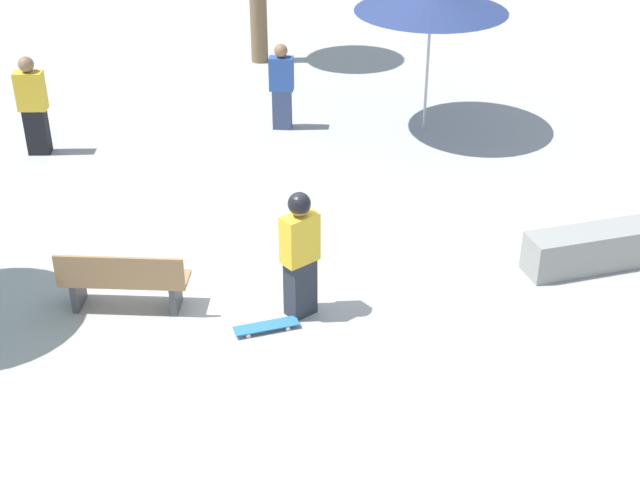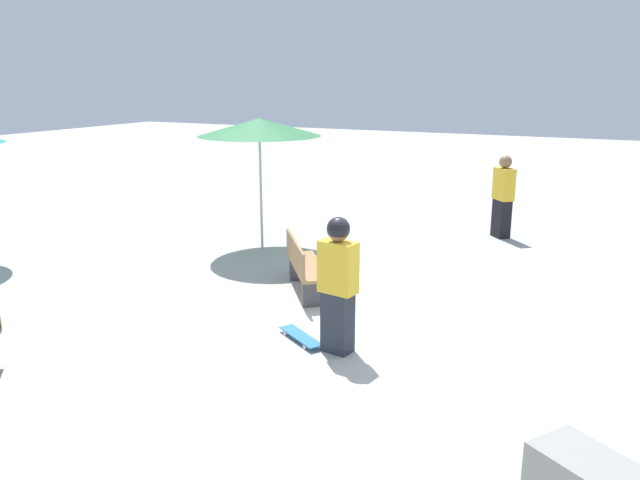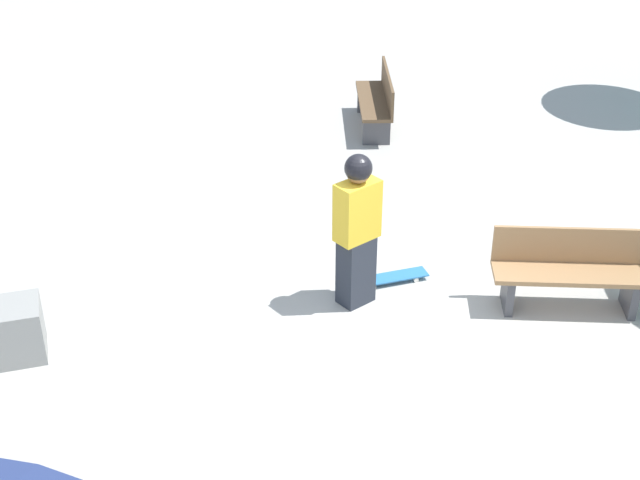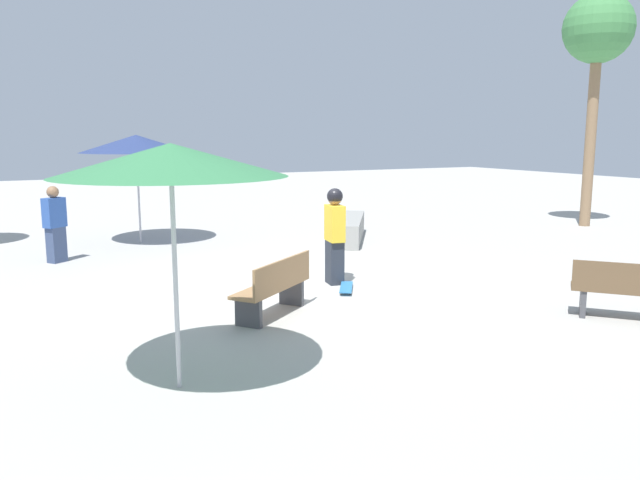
{
  "view_description": "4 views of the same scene",
  "coord_description": "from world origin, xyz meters",
  "px_view_note": "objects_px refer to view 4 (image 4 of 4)",
  "views": [
    {
      "loc": [
        6.88,
        -7.23,
        6.41
      ],
      "look_at": [
        0.69,
        0.06,
        0.88
      ],
      "focal_mm": 50.0,
      "sensor_mm": 36.0,
      "label": 1
    },
    {
      "loc": [
        7.16,
        2.59,
        3.27
      ],
      "look_at": [
        0.19,
        -0.82,
        1.24
      ],
      "focal_mm": 35.0,
      "sensor_mm": 36.0,
      "label": 2
    },
    {
      "loc": [
        -4.06,
        5.88,
        5.28
      ],
      "look_at": [
        0.98,
        -0.07,
        0.76
      ],
      "focal_mm": 50.0,
      "sensor_mm": 36.0,
      "label": 3
    },
    {
      "loc": [
        -4.47,
        -9.79,
        2.61
      ],
      "look_at": [
        0.46,
        -0.24,
        0.79
      ],
      "focal_mm": 35.0,
      "sensor_mm": 36.0,
      "label": 4
    }
  ],
  "objects_px": {
    "bench_far": "(275,287)",
    "shade_umbrella_green": "(171,160)",
    "bystander_far": "(55,225)",
    "palm_tree_left": "(598,35)",
    "bench_near": "(632,291)",
    "skateboard": "(346,287)",
    "concrete_ledge": "(352,229)",
    "shade_umbrella_navy": "(136,144)",
    "skater_main": "(335,233)"
  },
  "relations": [
    {
      "from": "skateboard",
      "to": "bench_near",
      "type": "bearing_deg",
      "value": 71.26
    },
    {
      "from": "shade_umbrella_navy",
      "to": "palm_tree_left",
      "type": "height_order",
      "value": "palm_tree_left"
    },
    {
      "from": "bench_near",
      "to": "bench_far",
      "type": "relative_size",
      "value": 0.97
    },
    {
      "from": "concrete_ledge",
      "to": "shade_umbrella_green",
      "type": "xyz_separation_m",
      "value": [
        -6.24,
        -7.14,
        2.08
      ]
    },
    {
      "from": "bench_near",
      "to": "shade_umbrella_green",
      "type": "xyz_separation_m",
      "value": [
        -6.3,
        0.6,
        1.93
      ]
    },
    {
      "from": "skateboard",
      "to": "bench_near",
      "type": "xyz_separation_m",
      "value": [
        2.73,
        -3.34,
        0.37
      ]
    },
    {
      "from": "concrete_ledge",
      "to": "shade_umbrella_navy",
      "type": "distance_m",
      "value": 5.6
    },
    {
      "from": "skater_main",
      "to": "bench_far",
      "type": "xyz_separation_m",
      "value": [
        -1.73,
        -1.36,
        -0.49
      ]
    },
    {
      "from": "concrete_ledge",
      "to": "shade_umbrella_green",
      "type": "bearing_deg",
      "value": -131.13
    },
    {
      "from": "bystander_far",
      "to": "shade_umbrella_green",
      "type": "bearing_deg",
      "value": 58.58
    },
    {
      "from": "skater_main",
      "to": "palm_tree_left",
      "type": "bearing_deg",
      "value": 116.52
    },
    {
      "from": "skater_main",
      "to": "shade_umbrella_navy",
      "type": "bearing_deg",
      "value": -149.59
    },
    {
      "from": "palm_tree_left",
      "to": "concrete_ledge",
      "type": "bearing_deg",
      "value": 172.51
    },
    {
      "from": "bench_far",
      "to": "shade_umbrella_green",
      "type": "xyz_separation_m",
      "value": [
        -1.91,
        -1.93,
        1.93
      ]
    },
    {
      "from": "bench_near",
      "to": "skateboard",
      "type": "bearing_deg",
      "value": 177.63
    },
    {
      "from": "skater_main",
      "to": "bystander_far",
      "type": "bearing_deg",
      "value": -125.35
    },
    {
      "from": "bystander_far",
      "to": "palm_tree_left",
      "type": "bearing_deg",
      "value": 138.78
    },
    {
      "from": "concrete_ledge",
      "to": "bench_far",
      "type": "distance_m",
      "value": 6.77
    },
    {
      "from": "shade_umbrella_green",
      "to": "shade_umbrella_navy",
      "type": "height_order",
      "value": "shade_umbrella_navy"
    },
    {
      "from": "concrete_ledge",
      "to": "bench_far",
      "type": "xyz_separation_m",
      "value": [
        -4.32,
        -5.21,
        0.14
      ]
    },
    {
      "from": "skateboard",
      "to": "shade_umbrella_green",
      "type": "height_order",
      "value": "shade_umbrella_green"
    },
    {
      "from": "shade_umbrella_navy",
      "to": "palm_tree_left",
      "type": "distance_m",
      "value": 12.73
    },
    {
      "from": "concrete_ledge",
      "to": "palm_tree_left",
      "type": "height_order",
      "value": "palm_tree_left"
    },
    {
      "from": "shade_umbrella_green",
      "to": "palm_tree_left",
      "type": "bearing_deg",
      "value": 24.66
    },
    {
      "from": "bench_far",
      "to": "palm_tree_left",
      "type": "xyz_separation_m",
      "value": [
        11.57,
        4.26,
        4.89
      ]
    },
    {
      "from": "skateboard",
      "to": "palm_tree_left",
      "type": "height_order",
      "value": "palm_tree_left"
    },
    {
      "from": "bench_near",
      "to": "skater_main",
      "type": "bearing_deg",
      "value": 172.68
    },
    {
      "from": "shade_umbrella_navy",
      "to": "bench_near",
      "type": "bearing_deg",
      "value": -63.68
    },
    {
      "from": "bench_near",
      "to": "bystander_far",
      "type": "bearing_deg",
      "value": 178.41
    },
    {
      "from": "concrete_ledge",
      "to": "bench_near",
      "type": "bearing_deg",
      "value": -89.51
    },
    {
      "from": "shade_umbrella_green",
      "to": "skateboard",
      "type": "bearing_deg",
      "value": 37.47
    },
    {
      "from": "bench_far",
      "to": "shade_umbrella_green",
      "type": "height_order",
      "value": "shade_umbrella_green"
    },
    {
      "from": "skateboard",
      "to": "shade_umbrella_navy",
      "type": "xyz_separation_m",
      "value": [
        -2.11,
        6.44,
        2.33
      ]
    },
    {
      "from": "skater_main",
      "to": "skateboard",
      "type": "relative_size",
      "value": 2.16
    },
    {
      "from": "bench_near",
      "to": "bystander_far",
      "type": "relative_size",
      "value": 0.94
    },
    {
      "from": "skater_main",
      "to": "shade_umbrella_navy",
      "type": "distance_m",
      "value": 6.45
    },
    {
      "from": "skater_main",
      "to": "bench_far",
      "type": "relative_size",
      "value": 1.1
    },
    {
      "from": "skater_main",
      "to": "skateboard",
      "type": "height_order",
      "value": "skater_main"
    },
    {
      "from": "skateboard",
      "to": "bystander_far",
      "type": "height_order",
      "value": "bystander_far"
    },
    {
      "from": "skater_main",
      "to": "bystander_far",
      "type": "relative_size",
      "value": 1.07
    },
    {
      "from": "bench_near",
      "to": "bench_far",
      "type": "bearing_deg",
      "value": -161.62
    },
    {
      "from": "shade_umbrella_green",
      "to": "palm_tree_left",
      "type": "height_order",
      "value": "palm_tree_left"
    },
    {
      "from": "skater_main",
      "to": "bystander_far",
      "type": "height_order",
      "value": "skater_main"
    },
    {
      "from": "skateboard",
      "to": "bench_far",
      "type": "bearing_deg",
      "value": -32.01
    },
    {
      "from": "shade_umbrella_green",
      "to": "skater_main",
      "type": "bearing_deg",
      "value": 42.04
    },
    {
      "from": "skater_main",
      "to": "concrete_ledge",
      "type": "distance_m",
      "value": 4.69
    },
    {
      "from": "concrete_ledge",
      "to": "bench_near",
      "type": "relative_size",
      "value": 1.86
    },
    {
      "from": "skateboard",
      "to": "concrete_ledge",
      "type": "bearing_deg",
      "value": -179.2
    },
    {
      "from": "skater_main",
      "to": "bench_far",
      "type": "distance_m",
      "value": 2.26
    },
    {
      "from": "bystander_far",
      "to": "skater_main",
      "type": "bearing_deg",
      "value": 98.91
    }
  ]
}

